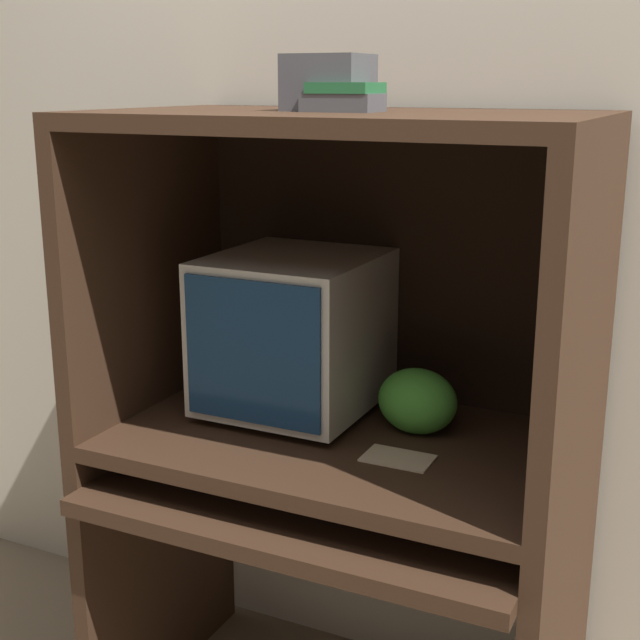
{
  "coord_description": "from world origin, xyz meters",
  "views": [
    {
      "loc": [
        0.76,
        -1.36,
        1.52
      ],
      "look_at": [
        -0.05,
        0.31,
        1.02
      ],
      "focal_mm": 50.0,
      "sensor_mm": 36.0,
      "label": 1
    }
  ],
  "objects_px": {
    "crt_monitor": "(294,332)",
    "snack_bag": "(417,401)",
    "book_stack": "(344,97)",
    "mouse": "(391,506)",
    "storage_box": "(329,83)",
    "keyboard": "(257,481)"
  },
  "relations": [
    {
      "from": "keyboard",
      "to": "mouse",
      "type": "relative_size",
      "value": 6.37
    },
    {
      "from": "keyboard",
      "to": "crt_monitor",
      "type": "bearing_deg",
      "value": 95.21
    },
    {
      "from": "keyboard",
      "to": "mouse",
      "type": "xyz_separation_m",
      "value": [
        0.31,
        0.01,
        0.0
      ]
    },
    {
      "from": "keyboard",
      "to": "storage_box",
      "type": "height_order",
      "value": "storage_box"
    },
    {
      "from": "crt_monitor",
      "to": "snack_bag",
      "type": "xyz_separation_m",
      "value": [
        0.31,
        -0.0,
        -0.12
      ]
    },
    {
      "from": "crt_monitor",
      "to": "storage_box",
      "type": "distance_m",
      "value": 0.58
    },
    {
      "from": "crt_monitor",
      "to": "snack_bag",
      "type": "relative_size",
      "value": 2.23
    },
    {
      "from": "crt_monitor",
      "to": "snack_bag",
      "type": "height_order",
      "value": "crt_monitor"
    },
    {
      "from": "crt_monitor",
      "to": "mouse",
      "type": "distance_m",
      "value": 0.48
    },
    {
      "from": "crt_monitor",
      "to": "keyboard",
      "type": "xyz_separation_m",
      "value": [
        0.02,
        -0.22,
        -0.28
      ]
    },
    {
      "from": "crt_monitor",
      "to": "book_stack",
      "type": "height_order",
      "value": "book_stack"
    },
    {
      "from": "book_stack",
      "to": "storage_box",
      "type": "height_order",
      "value": "storage_box"
    },
    {
      "from": "keyboard",
      "to": "storage_box",
      "type": "relative_size",
      "value": 2.99
    },
    {
      "from": "snack_bag",
      "to": "storage_box",
      "type": "xyz_separation_m",
      "value": [
        -0.18,
        -0.09,
        0.68
      ]
    },
    {
      "from": "mouse",
      "to": "storage_box",
      "type": "height_order",
      "value": "storage_box"
    },
    {
      "from": "crt_monitor",
      "to": "keyboard",
      "type": "relative_size",
      "value": 0.84
    },
    {
      "from": "book_stack",
      "to": "storage_box",
      "type": "relative_size",
      "value": 0.92
    },
    {
      "from": "crt_monitor",
      "to": "storage_box",
      "type": "xyz_separation_m",
      "value": [
        0.13,
        -0.09,
        0.56
      ]
    },
    {
      "from": "book_stack",
      "to": "mouse",
      "type": "bearing_deg",
      "value": -29.77
    },
    {
      "from": "mouse",
      "to": "storage_box",
      "type": "bearing_deg",
      "value": 149.18
    },
    {
      "from": "snack_bag",
      "to": "mouse",
      "type": "bearing_deg",
      "value": -83.78
    },
    {
      "from": "storage_box",
      "to": "keyboard",
      "type": "bearing_deg",
      "value": -130.05
    }
  ]
}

